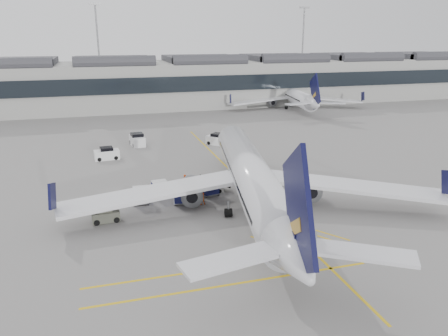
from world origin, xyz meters
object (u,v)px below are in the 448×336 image
object	(u,v)px
ramp_agent_b	(201,197)
pushback_tug	(106,215)
ramp_agent_a	(185,182)
airliner_main	(252,178)
baggage_cart_a	(210,186)
belt_loader	(205,187)

from	to	relation	value
ramp_agent_b	pushback_tug	world-z (taller)	ramp_agent_b
ramp_agent_a	pushback_tug	size ratio (longest dim) A/B	0.64
ramp_agent_a	pushback_tug	distance (m)	11.87
airliner_main	pushback_tug	bearing A→B (deg)	-172.87
airliner_main	baggage_cart_a	distance (m)	6.47
belt_loader	pushback_tug	distance (m)	12.74
belt_loader	ramp_agent_b	distance (m)	4.07
baggage_cart_a	ramp_agent_a	distance (m)	3.74
pushback_tug	airliner_main	bearing A→B (deg)	-7.62
airliner_main	pushback_tug	world-z (taller)	airliner_main
baggage_cart_a	airliner_main	bearing A→B (deg)	-71.23
airliner_main	ramp_agent_b	size ratio (longest dim) A/B	23.95
baggage_cart_a	pushback_tug	size ratio (longest dim) A/B	0.82
airliner_main	ramp_agent_a	size ratio (longest dim) A/B	24.56
airliner_main	pushback_tug	size ratio (longest dim) A/B	15.72
baggage_cart_a	ramp_agent_a	bearing A→B (deg)	112.28
airliner_main	ramp_agent_b	world-z (taller)	airliner_main
belt_loader	baggage_cart_a	distance (m)	1.39
ramp_agent_a	ramp_agent_b	bearing A→B (deg)	-98.86
airliner_main	ramp_agent_b	distance (m)	6.05
baggage_cart_a	ramp_agent_b	world-z (taller)	baggage_cart_a
airliner_main	belt_loader	xyz separation A→B (m)	(-3.48, 6.35, -2.79)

